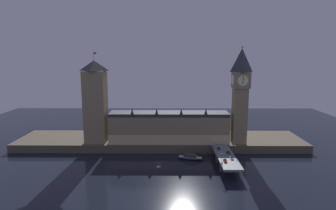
{
  "coord_description": "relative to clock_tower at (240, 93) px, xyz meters",
  "views": [
    {
      "loc": [
        7.53,
        -174.91,
        68.44
      ],
      "look_at": [
        6.13,
        20.0,
        35.2
      ],
      "focal_mm": 30.0,
      "sensor_mm": 36.0,
      "label": 1
    }
  ],
  "objects": [
    {
      "name": "car_northbound_lead",
      "position": [
        -17.94,
        -19.45,
        -35.57
      ],
      "size": [
        1.93,
        3.9,
        1.44
      ],
      "color": "navy",
      "rests_on": "bridge"
    },
    {
      "name": "parliament_hall",
      "position": [
        -51.56,
        2.95,
        -26.3
      ],
      "size": [
        88.01,
        18.01,
        26.57
      ],
      "color": "#8E7A56",
      "rests_on": "embankment"
    },
    {
      "name": "car_southbound_lead",
      "position": [
        -12.94,
        -37.52,
        -35.61
      ],
      "size": [
        1.96,
        3.88,
        1.35
      ],
      "color": "white",
      "rests_on": "bridge"
    },
    {
      "name": "car_southbound_trail",
      "position": [
        -12.94,
        -27.81,
        -35.54
      ],
      "size": [
        1.96,
        4.62,
        1.49
      ],
      "color": "#235633",
      "rests_on": "bridge"
    },
    {
      "name": "victoria_tower",
      "position": [
        -105.89,
        2.77,
        -7.05
      ],
      "size": [
        15.64,
        15.64,
        66.32
      ],
      "color": "#8E7A56",
      "rests_on": "embankment"
    },
    {
      "name": "street_lamp_far",
      "position": [
        -20.84,
        -16.67,
        -32.36
      ],
      "size": [
        1.34,
        0.6,
        6.19
      ],
      "color": "#2D3333",
      "rests_on": "bridge"
    },
    {
      "name": "embankment",
      "position": [
        -58.37,
        12.61,
        -40.3
      ],
      "size": [
        220.0,
        42.0,
        5.94
      ],
      "color": "brown",
      "rests_on": "ground_plane"
    },
    {
      "name": "pedestrian_near_rail",
      "position": [
        -20.44,
        -46.4,
        -35.39
      ],
      "size": [
        0.38,
        0.38,
        1.6
      ],
      "color": "black",
      "rests_on": "bridge"
    },
    {
      "name": "ground_plane",
      "position": [
        -58.37,
        -26.39,
        -43.27
      ],
      "size": [
        400.0,
        400.0,
        0.0
      ],
      "primitive_type": "plane",
      "color": "black"
    },
    {
      "name": "street_lamp_near",
      "position": [
        -20.84,
        -46.11,
        -31.92
      ],
      "size": [
        1.34,
        0.6,
        6.91
      ],
      "color": "#2D3333",
      "rests_on": "bridge"
    },
    {
      "name": "street_lamp_mid",
      "position": [
        -10.04,
        -31.39,
        -31.86
      ],
      "size": [
        1.34,
        0.6,
        7.01
      ],
      "color": "#2D3333",
      "rests_on": "bridge"
    },
    {
      "name": "car_northbound_trail",
      "position": [
        -17.94,
        -42.01,
        -35.53
      ],
      "size": [
        1.92,
        4.38,
        1.52
      ],
      "color": "red",
      "rests_on": "bridge"
    },
    {
      "name": "bridge",
      "position": [
        -15.44,
        -31.39,
        -38.07
      ],
      "size": [
        11.36,
        46.0,
        7.03
      ],
      "color": "slate",
      "rests_on": "ground_plane"
    },
    {
      "name": "boat_upstream",
      "position": [
        -37.02,
        -19.8,
        -41.93
      ],
      "size": [
        18.26,
        8.99,
        3.68
      ],
      "color": "#1E2842",
      "rests_on": "ground_plane"
    },
    {
      "name": "clock_tower",
      "position": [
        0.0,
        0.0,
        0.0
      ],
      "size": [
        12.05,
        12.16,
        70.48
      ],
      "color": "#8E7A56",
      "rests_on": "embankment"
    }
  ]
}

